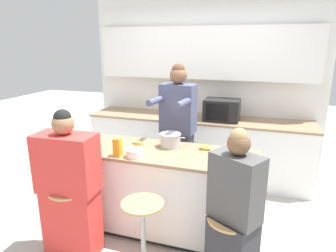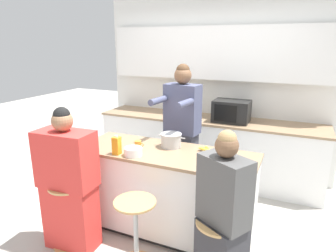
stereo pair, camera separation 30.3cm
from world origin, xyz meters
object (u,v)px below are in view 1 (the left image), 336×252
object	(u,v)px
banana_bunch	(205,147)
potted_plant	(178,107)
person_cooking	(178,138)
person_seated_near	(234,222)
bar_stool_rightmost	(229,252)
juice_carton	(118,147)
fruit_bowl	(230,161)
bar_stool_leftmost	(71,218)
kitchen_island	(166,191)
person_wrapped_blanket	(69,190)
cooking_pot	(170,140)
bar_stool_center	(143,234)
microwave	(222,110)
coffee_cup_near	(138,146)

from	to	relation	value
banana_bunch	potted_plant	world-z (taller)	potted_plant
person_cooking	person_seated_near	bearing A→B (deg)	-50.26
bar_stool_rightmost	juice_carton	xyz separation A→B (m)	(-1.15, 0.36, 0.64)
person_cooking	fruit_bowl	bearing A→B (deg)	-39.48
bar_stool_leftmost	banana_bunch	size ratio (longest dim) A/B	4.31
banana_bunch	kitchen_island	bearing A→B (deg)	-153.57
person_wrapped_blanket	fruit_bowl	xyz separation A→B (m)	(1.39, 0.49, 0.27)
bar_stool_leftmost	cooking_pot	bearing A→B (deg)	45.98
bar_stool_rightmost	potted_plant	bearing A→B (deg)	116.66
kitchen_island	bar_stool_center	world-z (taller)	kitchen_island
kitchen_island	person_seated_near	size ratio (longest dim) A/B	1.34
bar_stool_rightmost	juice_carton	bearing A→B (deg)	162.73
bar_stool_rightmost	banana_bunch	size ratio (longest dim) A/B	4.31
person_cooking	cooking_pot	world-z (taller)	person_cooking
person_cooking	juice_carton	size ratio (longest dim) A/B	9.03
fruit_bowl	microwave	bearing A→B (deg)	101.29
kitchen_island	person_wrapped_blanket	world-z (taller)	person_wrapped_blanket
cooking_pot	person_cooking	bearing A→B (deg)	96.08
person_cooking	fruit_bowl	world-z (taller)	person_cooking
bar_stool_center	microwave	xyz separation A→B (m)	(0.35, 2.04, 0.71)
juice_carton	bar_stool_rightmost	bearing A→B (deg)	-17.27
person_wrapped_blanket	fruit_bowl	bearing A→B (deg)	15.94
kitchen_island	person_seated_near	xyz separation A→B (m)	(0.76, -0.62, 0.17)
bar_stool_rightmost	potted_plant	size ratio (longest dim) A/B	2.50
kitchen_island	fruit_bowl	xyz separation A→B (m)	(0.66, -0.14, 0.48)
kitchen_island	person_cooking	size ratio (longest dim) A/B	1.06
person_cooking	banana_bunch	world-z (taller)	person_cooking
juice_carton	microwave	distance (m)	1.85
bar_stool_center	juice_carton	size ratio (longest dim) A/B	3.41
cooking_pot	person_wrapped_blanket	bearing A→B (deg)	-133.34
bar_stool_center	fruit_bowl	distance (m)	1.00
cooking_pot	potted_plant	size ratio (longest dim) A/B	1.18
potted_plant	person_wrapped_blanket	bearing A→B (deg)	-101.44
microwave	potted_plant	distance (m)	0.66
bar_stool_leftmost	fruit_bowl	bearing A→B (deg)	18.92
kitchen_island	coffee_cup_near	size ratio (longest dim) A/B	18.13
kitchen_island	person_wrapped_blanket	bearing A→B (deg)	-139.48
coffee_cup_near	fruit_bowl	bearing A→B (deg)	-6.12
bar_stool_rightmost	juice_carton	distance (m)	1.36
kitchen_island	juice_carton	world-z (taller)	juice_carton
bar_stool_rightmost	person_seated_near	distance (m)	0.27
coffee_cup_near	banana_bunch	size ratio (longest dim) A/B	0.67
bar_stool_rightmost	banana_bunch	xyz separation A→B (m)	(-0.38, 0.80, 0.57)
bar_stool_leftmost	banana_bunch	xyz separation A→B (m)	(1.11, 0.80, 0.57)
bar_stool_center	microwave	distance (m)	2.19
fruit_bowl	banana_bunch	world-z (taller)	fruit_bowl
person_wrapped_blanket	microwave	distance (m)	2.35
bar_stool_center	microwave	world-z (taller)	microwave
bar_stool_rightmost	fruit_bowl	distance (m)	0.76
bar_stool_rightmost	banana_bunch	distance (m)	1.05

